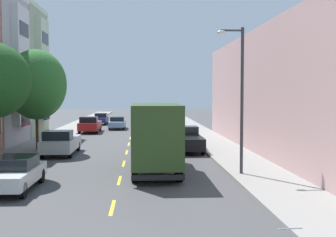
% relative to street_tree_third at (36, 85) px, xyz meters
% --- Properties ---
extents(ground_plane, '(160.00, 160.00, 0.00)m').
position_rel_street_tree_third_xyz_m(ground_plane, '(6.40, 7.28, -4.80)').
color(ground_plane, '#424244').
extents(sidewalk_left, '(3.20, 120.00, 0.14)m').
position_rel_street_tree_third_xyz_m(sidewalk_left, '(-0.70, 5.28, -4.73)').
color(sidewalk_left, gray).
rests_on(sidewalk_left, ground_plane).
extents(sidewalk_right, '(3.20, 120.00, 0.14)m').
position_rel_street_tree_third_xyz_m(sidewalk_right, '(13.50, 5.28, -4.73)').
color(sidewalk_right, gray).
rests_on(sidewalk_right, ground_plane).
extents(lane_centerline_dashes, '(0.14, 47.20, 0.01)m').
position_rel_street_tree_third_xyz_m(lane_centerline_dashes, '(6.40, 1.78, -4.79)').
color(lane_centerline_dashes, yellow).
rests_on(lane_centerline_dashes, ground_plane).
extents(apartment_block_opposite, '(10.00, 36.00, 8.54)m').
position_rel_street_tree_third_xyz_m(apartment_block_opposite, '(20.10, -2.72, -0.53)').
color(apartment_block_opposite, '#CC9E9E').
rests_on(apartment_block_opposite, ground_plane).
extents(street_tree_third, '(4.24, 4.24, 7.16)m').
position_rel_street_tree_third_xyz_m(street_tree_third, '(0.00, 0.00, 0.00)').
color(street_tree_third, '#47331E').
rests_on(street_tree_third, sidewalk_left).
extents(street_lamp, '(1.35, 0.28, 7.31)m').
position_rel_street_tree_third_xyz_m(street_lamp, '(12.36, -9.99, -0.46)').
color(street_lamp, '#38383D').
rests_on(street_lamp, sidewalk_right).
extents(delivery_box_truck, '(2.40, 7.88, 3.63)m').
position_rel_street_tree_third_xyz_m(delivery_box_truck, '(8.20, -8.75, -2.78)').
color(delivery_box_truck, '#2D471E').
rests_on(delivery_box_truck, ground_plane).
extents(parked_suv_charcoal, '(2.02, 4.83, 1.93)m').
position_rel_street_tree_third_xyz_m(parked_suv_charcoal, '(10.78, 29.57, -3.81)').
color(parked_suv_charcoal, '#333338').
rests_on(parked_suv_charcoal, ground_plane).
extents(parked_suv_champagne, '(2.07, 4.85, 1.93)m').
position_rel_street_tree_third_xyz_m(parked_suv_champagne, '(10.72, 21.60, -3.81)').
color(parked_suv_champagne, tan).
rests_on(parked_suv_champagne, ground_plane).
extents(parked_pickup_silver, '(2.02, 5.31, 1.73)m').
position_rel_street_tree_third_xyz_m(parked_pickup_silver, '(1.96, -1.67, -3.97)').
color(parked_pickup_silver, '#B2B5BA').
rests_on(parked_pickup_silver, ground_plane).
extents(parked_pickup_black, '(2.03, 5.31, 1.73)m').
position_rel_street_tree_third_xyz_m(parked_pickup_black, '(10.74, -0.32, -3.97)').
color(parked_pickup_black, black).
rests_on(parked_pickup_black, ground_plane).
extents(parked_pickup_red, '(2.01, 5.30, 1.73)m').
position_rel_street_tree_third_xyz_m(parked_pickup_red, '(1.94, 15.22, -3.97)').
color(parked_pickup_red, '#AD1E1E').
rests_on(parked_pickup_red, ground_plane).
extents(parked_hatchback_navy, '(1.84, 4.04, 1.50)m').
position_rel_street_tree_third_xyz_m(parked_hatchback_navy, '(1.97, 27.25, -4.04)').
color(parked_hatchback_navy, navy).
rests_on(parked_hatchback_navy, ground_plane).
extents(parked_sedan_white, '(1.84, 4.52, 1.43)m').
position_rel_street_tree_third_xyz_m(parked_sedan_white, '(1.97, -12.54, -4.05)').
color(parked_sedan_white, silver).
rests_on(parked_sedan_white, ground_plane).
extents(moving_sky_sedan, '(1.80, 4.50, 1.43)m').
position_rel_street_tree_third_xyz_m(moving_sky_sedan, '(4.60, 19.59, -4.05)').
color(moving_sky_sedan, '#7A9EC6').
rests_on(moving_sky_sedan, ground_plane).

